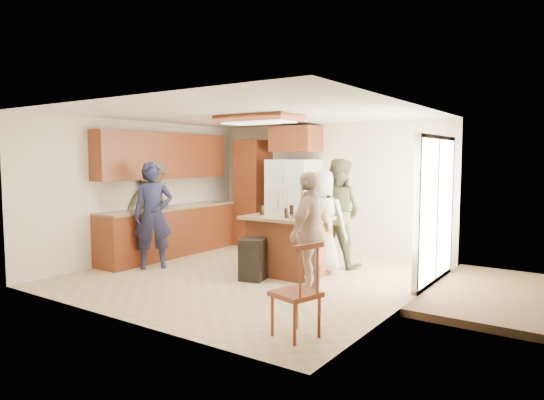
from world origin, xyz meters
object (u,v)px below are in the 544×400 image
Objects in this scene: kitchen_island at (289,244)px; trash_bin at (253,259)px; person_counter at (151,209)px; refrigerator at (293,205)px; person_side_right at (310,233)px; spindle_chair at (297,294)px; person_behind_left at (338,213)px; person_front_left at (153,215)px; person_behind_right at (321,222)px.

kitchen_island is 0.70m from trash_bin.
person_counter is 1.01× the size of refrigerator.
spindle_chair is at bearing 23.59° from person_side_right.
person_behind_left is at bearing 68.79° from kitchen_island.
person_front_left is 1.07× the size of person_side_right.
person_behind_right is 0.62m from kitchen_island.
person_behind_right is 0.92× the size of refrigerator.
person_counter is 1.82× the size of spindle_chair.
person_front_left is at bearing 12.53° from person_behind_right.
refrigerator is 2.50m from trash_bin.
person_behind_left is at bearing -103.23° from person_behind_right.
kitchen_island is (-0.84, 0.80, -0.36)m from person_side_right.
spindle_chair is at bearing -55.88° from kitchen_island.
person_behind_left is 1.81m from person_side_right.
trash_bin is (2.50, -0.25, -0.59)m from person_counter.
person_front_left is 2.84m from refrigerator.
person_counter is at bearing -130.48° from refrigerator.
person_behind_left reaches higher than refrigerator.
trash_bin is at bearing -43.17° from person_front_left.
refrigerator reaches higher than trash_bin.
spindle_chair is (3.61, -1.33, -0.43)m from person_front_left.
person_behind_left reaches higher than person_front_left.
person_behind_left reaches higher than person_behind_right.
person_side_right is at bearing -43.44° from kitchen_island.
person_front_left is at bearing -117.98° from person_counter.
person_behind_right is 2.86m from spindle_chair.
person_behind_left is at bearing -28.80° from refrigerator.
kitchen_island is at bearing -135.09° from person_side_right.
person_side_right is 0.92× the size of person_counter.
person_side_right reaches higher than spindle_chair.
trash_bin is (-0.63, -0.98, -0.51)m from person_behind_right.
person_side_right is at bearing 106.88° from person_behind_left.
person_counter is (-3.59, 0.41, 0.08)m from person_side_right.
kitchen_island is at bearing -70.64° from person_counter.
person_side_right is 1.66m from spindle_chair.
person_counter reaches higher than trash_bin.
person_behind_left is at bearing -14.80° from person_front_left.
person_front_left is 2.78m from person_behind_right.
person_front_left is 2.82× the size of trash_bin.
person_front_left is 3.09m from person_behind_left.
refrigerator reaches higher than kitchen_island.
person_counter is at bearing -171.99° from kitchen_island.
spindle_chair is at bearing -102.27° from person_counter.
person_side_right is 1.30× the size of kitchen_island.
person_behind_right is at bearing 113.81° from spindle_chair.
person_counter is at bearing -98.16° from person_side_right.
person_side_right reaches higher than kitchen_island.
refrigerator is (1.77, 2.07, -0.01)m from person_counter.
person_behind_left is 1.11m from kitchen_island.
person_behind_left reaches higher than spindle_chair.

